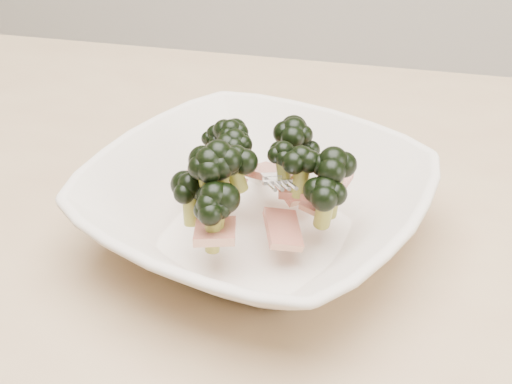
% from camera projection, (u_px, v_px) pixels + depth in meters
% --- Properties ---
extents(dining_table, '(1.20, 0.80, 0.75)m').
position_uv_depth(dining_table, '(227.00, 313.00, 0.70)').
color(dining_table, tan).
rests_on(dining_table, ground).
extents(broccoli_dish, '(0.36, 0.36, 0.11)m').
position_uv_depth(broccoli_dish, '(256.00, 203.00, 0.61)').
color(broccoli_dish, beige).
rests_on(broccoli_dish, dining_table).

